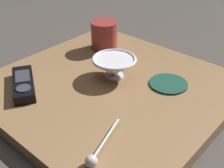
{
  "coord_description": "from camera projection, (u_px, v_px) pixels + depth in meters",
  "views": [
    {
      "loc": [
        0.49,
        0.45,
        0.46
      ],
      "look_at": [
        0.02,
        0.03,
        0.06
      ],
      "focal_mm": 46.88,
      "sensor_mm": 36.0,
      "label": 1
    }
  ],
  "objects": [
    {
      "name": "tv_remote_near",
      "position": [
        23.0,
        84.0,
        0.76
      ],
      "size": [
        0.13,
        0.16,
        0.03
      ],
      "color": "black",
      "rests_on": "table"
    },
    {
      "name": "ground_plane",
      "position": [
        109.0,
        95.0,
        0.81
      ],
      "size": [
        6.0,
        6.0,
        0.0
      ],
      "primitive_type": "plane",
      "color": "#47423D"
    },
    {
      "name": "coffee_mug",
      "position": [
        104.0,
        35.0,
        0.95
      ],
      "size": [
        0.09,
        0.09,
        0.09
      ],
      "color": "#A53833",
      "rests_on": "table"
    },
    {
      "name": "table",
      "position": [
        109.0,
        89.0,
        0.8
      ],
      "size": [
        0.58,
        0.6,
        0.04
      ],
      "color": "#936D47",
      "rests_on": "ground"
    },
    {
      "name": "teaspoon",
      "position": [
        95.0,
        155.0,
        0.55
      ],
      "size": [
        0.14,
        0.06,
        0.02
      ],
      "color": "silver",
      "rests_on": "table"
    },
    {
      "name": "drink_coaster",
      "position": [
        168.0,
        84.0,
        0.79
      ],
      "size": [
        0.1,
        0.1,
        0.01
      ],
      "color": "#194738",
      "rests_on": "table"
    },
    {
      "name": "cereal_bowl",
      "position": [
        114.0,
        66.0,
        0.8
      ],
      "size": [
        0.12,
        0.12,
        0.06
      ],
      "color": "silver",
      "rests_on": "table"
    }
  ]
}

